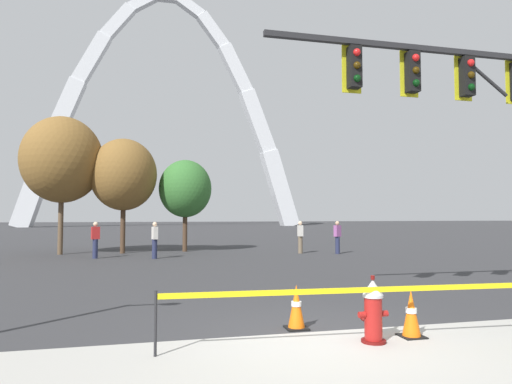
# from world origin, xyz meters

# --- Properties ---
(ground_plane) EXTENTS (240.00, 240.00, 0.00)m
(ground_plane) POSITION_xyz_m (0.00, 0.00, 0.00)
(ground_plane) COLOR #333335
(fire_hydrant) EXTENTS (0.46, 0.48, 0.99)m
(fire_hydrant) POSITION_xyz_m (0.70, -0.40, 0.47)
(fire_hydrant) COLOR #5E0F0D
(fire_hydrant) RESTS_ON ground
(caution_tape_barrier) EXTENTS (5.86, 0.37, 0.88)m
(caution_tape_barrier) POSITION_xyz_m (0.46, -0.49, 0.62)
(caution_tape_barrier) COLOR #232326
(caution_tape_barrier) RESTS_ON ground
(traffic_cone_by_hydrant) EXTENTS (0.36, 0.36, 0.73)m
(traffic_cone_by_hydrant) POSITION_xyz_m (1.42, -0.27, 0.36)
(traffic_cone_by_hydrant) COLOR black
(traffic_cone_by_hydrant) RESTS_ON ground
(traffic_cone_mid_sidewalk) EXTENTS (0.36, 0.36, 0.73)m
(traffic_cone_mid_sidewalk) POSITION_xyz_m (-0.14, 0.64, 0.36)
(traffic_cone_mid_sidewalk) COLOR black
(traffic_cone_mid_sidewalk) RESTS_ON ground
(traffic_signal_gantry) EXTENTS (7.82, 0.44, 6.00)m
(traffic_signal_gantry) POSITION_xyz_m (4.91, 2.15, 4.40)
(traffic_signal_gantry) COLOR #232326
(traffic_signal_gantry) RESTS_ON ground
(monument_arch) EXTENTS (46.28, 2.77, 40.05)m
(monument_arch) POSITION_xyz_m (0.00, 69.25, 17.55)
(monument_arch) COLOR silver
(monument_arch) RESTS_ON ground
(tree_far_left) EXTENTS (3.81, 3.81, 6.66)m
(tree_far_left) POSITION_xyz_m (-6.67, 16.63, 4.56)
(tree_far_left) COLOR brown
(tree_far_left) RESTS_ON ground
(tree_left_mid) EXTENTS (3.25, 3.25, 5.69)m
(tree_left_mid) POSITION_xyz_m (-3.79, 16.59, 3.89)
(tree_left_mid) COLOR #473323
(tree_left_mid) RESTS_ON ground
(tree_center_left) EXTENTS (2.72, 2.72, 4.76)m
(tree_center_left) POSITION_xyz_m (-0.71, 17.00, 3.25)
(tree_center_left) COLOR #473323
(tree_center_left) RESTS_ON ground
(pedestrian_walking_left) EXTENTS (0.39, 0.30, 1.59)m
(pedestrian_walking_left) POSITION_xyz_m (-4.80, 14.13, 0.82)
(pedestrian_walking_left) COLOR #232847
(pedestrian_walking_left) RESTS_ON ground
(pedestrian_standing_center) EXTENTS (0.28, 0.38, 1.59)m
(pedestrian_standing_center) POSITION_xyz_m (-2.29, 13.41, 0.82)
(pedestrian_standing_center) COLOR #232847
(pedestrian_standing_center) RESTS_ON ground
(pedestrian_walking_right) EXTENTS (0.39, 0.33, 1.59)m
(pedestrian_walking_right) POSITION_xyz_m (6.42, 13.85, 0.82)
(pedestrian_walking_right) COLOR #232847
(pedestrian_walking_right) RESTS_ON ground
(pedestrian_near_trees) EXTENTS (0.22, 0.34, 1.59)m
(pedestrian_near_trees) POSITION_xyz_m (4.75, 14.54, 0.82)
(pedestrian_near_trees) COLOR brown
(pedestrian_near_trees) RESTS_ON ground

